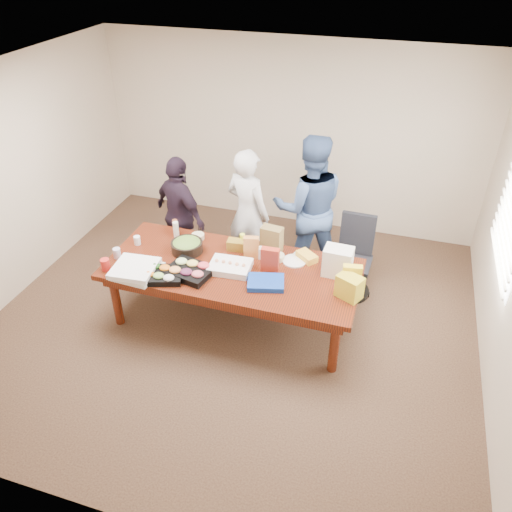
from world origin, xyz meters
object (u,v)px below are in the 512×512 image
(office_chair, at_px, (353,261))
(person_right, at_px, (309,207))
(sheet_cake, at_px, (230,267))
(salad_bowl, at_px, (187,247))
(conference_table, at_px, (233,294))
(person_center, at_px, (248,213))

(office_chair, height_order, person_right, person_right)
(person_right, distance_m, sheet_cake, 1.42)
(office_chair, distance_m, salad_bowl, 2.00)
(office_chair, bearing_deg, salad_bowl, -155.45)
(conference_table, bearing_deg, person_center, 98.14)
(person_center, xyz_separation_m, salad_bowl, (-0.45, -0.87, -0.04))
(office_chair, distance_m, person_right, 0.85)
(conference_table, xyz_separation_m, office_chair, (1.23, 0.90, 0.12))
(conference_table, height_order, sheet_cake, sheet_cake)
(person_right, distance_m, salad_bowl, 1.61)
(person_center, xyz_separation_m, sheet_cake, (0.14, -1.07, -0.07))
(conference_table, xyz_separation_m, person_center, (-0.15, 1.02, 0.48))
(person_center, distance_m, salad_bowl, 0.98)
(sheet_cake, bearing_deg, conference_table, 83.89)
(office_chair, bearing_deg, person_center, 177.31)
(person_center, relative_size, person_right, 0.90)
(office_chair, relative_size, sheet_cake, 2.23)
(conference_table, bearing_deg, office_chair, 36.27)
(conference_table, xyz_separation_m, person_right, (0.59, 1.24, 0.57))
(person_center, relative_size, salad_bowl, 4.66)
(office_chair, distance_m, sheet_cake, 1.58)
(office_chair, xyz_separation_m, person_right, (-0.64, 0.34, 0.45))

